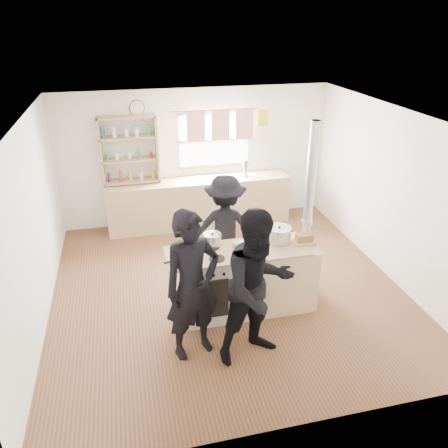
# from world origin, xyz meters

# --- Properties ---
(ground) EXTENTS (5.00, 5.00, 0.01)m
(ground) POSITION_xyz_m (0.00, 0.00, -0.01)
(ground) COLOR brown
(ground) RESTS_ON ground
(back_counter) EXTENTS (3.40, 0.55, 0.90)m
(back_counter) POSITION_xyz_m (0.00, 2.22, 0.45)
(back_counter) COLOR tan
(back_counter) RESTS_ON ground
(shelving_unit) EXTENTS (1.00, 0.28, 1.20)m
(shelving_unit) POSITION_xyz_m (-1.20, 2.34, 1.51)
(shelving_unit) COLOR tan
(shelving_unit) RESTS_ON back_counter
(thermos) EXTENTS (0.10, 0.10, 0.28)m
(thermos) POSITION_xyz_m (0.89, 2.22, 1.04)
(thermos) COLOR silver
(thermos) RESTS_ON back_counter
(cooking_island) EXTENTS (1.97, 0.64, 0.93)m
(cooking_island) POSITION_xyz_m (0.14, -0.55, 0.47)
(cooking_island) COLOR silver
(cooking_island) RESTS_ON ground
(skillet_greens) EXTENTS (0.37, 0.37, 0.05)m
(skillet_greens) POSITION_xyz_m (-0.63, -0.62, 0.96)
(skillet_greens) COLOR black
(skillet_greens) RESTS_ON cooking_island
(roast_tray) EXTENTS (0.43, 0.34, 0.07)m
(roast_tray) POSITION_xyz_m (0.17, -0.50, 0.97)
(roast_tray) COLOR silver
(roast_tray) RESTS_ON cooking_island
(stockpot_stove) EXTENTS (0.23, 0.23, 0.19)m
(stockpot_stove) POSITION_xyz_m (-0.28, -0.34, 1.01)
(stockpot_stove) COLOR silver
(stockpot_stove) RESTS_ON cooking_island
(stockpot_counter) EXTENTS (0.32, 0.32, 0.24)m
(stockpot_counter) POSITION_xyz_m (0.59, -0.45, 1.04)
(stockpot_counter) COLOR silver
(stockpot_counter) RESTS_ON cooking_island
(bread_board) EXTENTS (0.28, 0.20, 0.12)m
(bread_board) POSITION_xyz_m (0.91, -0.55, 0.98)
(bread_board) COLOR tan
(bread_board) RESTS_ON cooking_island
(flue_heater) EXTENTS (0.35, 0.35, 2.50)m
(flue_heater) POSITION_xyz_m (1.02, -0.35, 0.65)
(flue_heater) COLOR black
(flue_heater) RESTS_ON ground
(person_near_left) EXTENTS (0.77, 0.62, 1.84)m
(person_near_left) POSITION_xyz_m (-0.70, -1.20, 0.92)
(person_near_left) COLOR black
(person_near_left) RESTS_ON ground
(person_near_right) EXTENTS (1.05, 0.91, 1.87)m
(person_near_right) POSITION_xyz_m (0.01, -1.42, 0.93)
(person_near_right) COLOR black
(person_near_right) RESTS_ON ground
(person_far) EXTENTS (1.16, 0.83, 1.62)m
(person_far) POSITION_xyz_m (0.05, 0.35, 0.81)
(person_far) COLOR black
(person_far) RESTS_ON ground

